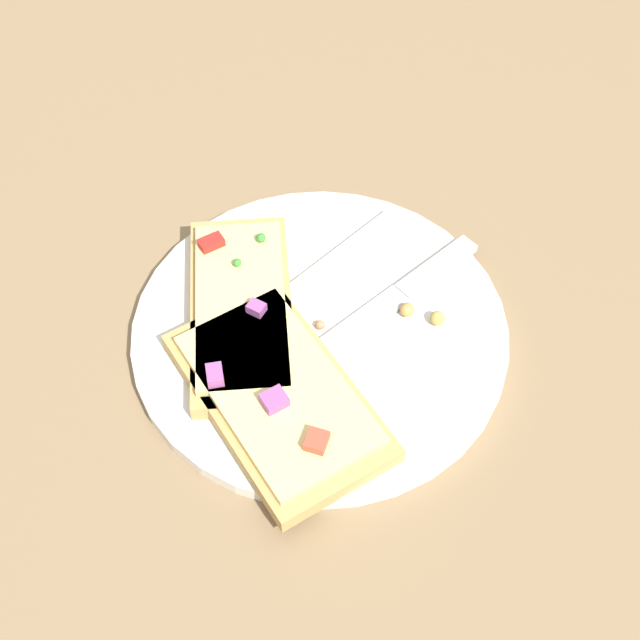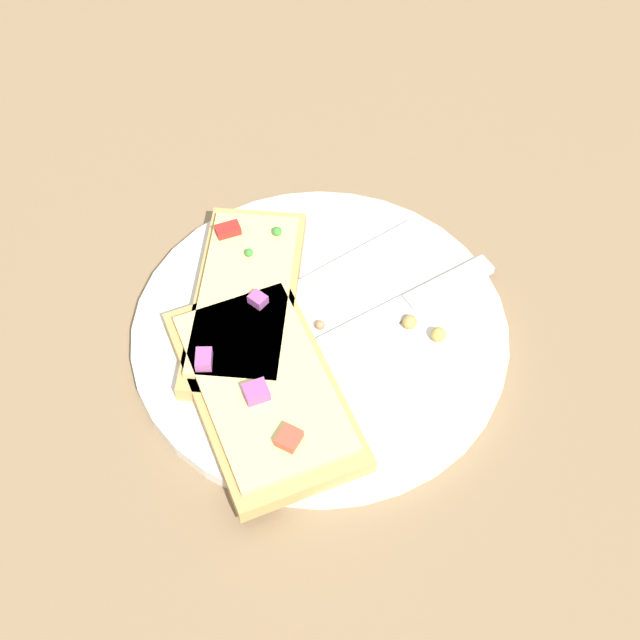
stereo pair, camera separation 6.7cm
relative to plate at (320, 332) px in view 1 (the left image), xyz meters
The scene contains 7 objects.
ground_plane 0.01m from the plate, ahead, with size 4.00×4.00×0.00m, color #7F6647.
plate is the anchor object (origin of this frame).
fork 0.04m from the plate, 136.07° to the left, with size 0.17×0.17×0.01m.
knife 0.06m from the plate, 25.17° to the left, with size 0.16×0.15×0.01m.
pizza_slice_main 0.07m from the plate, 113.24° to the right, with size 0.18×0.20×0.03m.
pizza_slice_corner 0.06m from the plate, behind, with size 0.09×0.18×0.03m.
crumb_scatter 0.03m from the plate, 48.80° to the left, with size 0.19×0.07×0.01m.
Camera 1 is at (0.01, -0.40, 0.56)m, focal length 50.00 mm.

